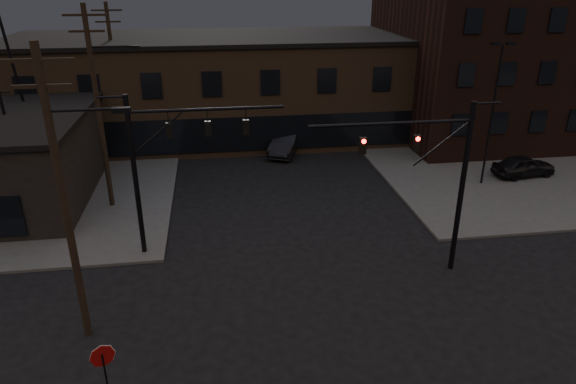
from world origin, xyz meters
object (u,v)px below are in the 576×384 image
Objects in this scene: traffic_signal_far at (161,157)px; car_crossing at (286,143)px; stop_sign at (104,363)px; traffic_signal_near at (440,172)px; parked_car_lot_a at (524,166)px; parked_car_lot_b at (546,146)px.

traffic_signal_far reaches higher than car_crossing.
stop_sign reaches higher than car_crossing.
traffic_signal_near is 3.23× the size of stop_sign.
car_crossing is at bearing 103.09° from traffic_signal_near.
parked_car_lot_a reaches higher than parked_car_lot_b.
traffic_signal_near is 21.53m from parked_car_lot_b.
parked_car_lot_a is (11.03, 10.30, -4.06)m from traffic_signal_near.
parked_car_lot_a is 6.03m from parked_car_lot_b.
parked_car_lot_a is at bearing 34.55° from stop_sign.
stop_sign reaches higher than parked_car_lot_a.
traffic_signal_near is at bearing 126.20° from parked_car_lot_a.
parked_car_lot_a is at bearing 43.05° from traffic_signal_near.
traffic_signal_near is 15.17m from stop_sign.
traffic_signal_far reaches higher than stop_sign.
car_crossing is at bearing 61.12° from traffic_signal_far.
stop_sign reaches higher than parked_car_lot_b.
stop_sign is at bearing 117.69° from parked_car_lot_a.
stop_sign is at bearing -154.10° from traffic_signal_near.
parked_car_lot_b is 19.84m from car_crossing.
stop_sign is at bearing -97.32° from traffic_signal_far.
traffic_signal_near and traffic_signal_far have the same top height.
parked_car_lot_b is (4.37, 4.16, -0.10)m from parked_car_lot_a.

